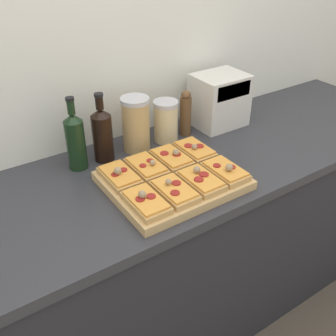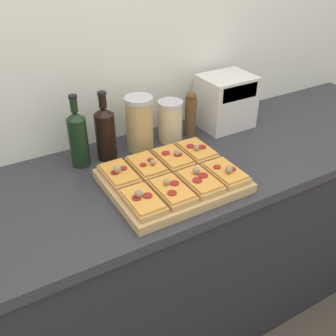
{
  "view_description": "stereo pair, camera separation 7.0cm",
  "coord_description": "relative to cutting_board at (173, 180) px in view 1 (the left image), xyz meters",
  "views": [
    {
      "loc": [
        -0.66,
        -0.73,
        1.68
      ],
      "look_at": [
        -0.01,
        0.24,
        0.94
      ],
      "focal_mm": 42.0,
      "sensor_mm": 36.0,
      "label": 1
    },
    {
      "loc": [
        -0.6,
        -0.77,
        1.68
      ],
      "look_at": [
        -0.01,
        0.24,
        0.94
      ],
      "focal_mm": 42.0,
      "sensor_mm": 36.0,
      "label": 2
    }
  ],
  "objects": [
    {
      "name": "wall_back",
      "position": [
        0.01,
        0.46,
        0.35
      ],
      "size": [
        6.0,
        0.06,
        2.5
      ],
      "color": "silver",
      "rests_on": "ground_plane"
    },
    {
      "name": "kitchen_counter",
      "position": [
        0.01,
        0.11,
        -0.46
      ],
      "size": [
        2.63,
        0.67,
        0.88
      ],
      "color": "#232328",
      "rests_on": "ground_plane"
    },
    {
      "name": "cutting_board",
      "position": [
        0.0,
        0.0,
        0.0
      ],
      "size": [
        0.45,
        0.38,
        0.03
      ],
      "primitive_type": "cube",
      "color": "tan",
      "rests_on": "kitchen_counter"
    },
    {
      "name": "pizza_slice_back_left",
      "position": [
        -0.16,
        0.09,
        0.03
      ],
      "size": [
        0.1,
        0.17,
        0.06
      ],
      "color": "tan",
      "rests_on": "cutting_board"
    },
    {
      "name": "pizza_slice_back_midleft",
      "position": [
        -0.05,
        0.09,
        0.03
      ],
      "size": [
        0.1,
        0.17,
        0.05
      ],
      "color": "tan",
      "rests_on": "cutting_board"
    },
    {
      "name": "pizza_slice_back_midright",
      "position": [
        0.05,
        0.09,
        0.03
      ],
      "size": [
        0.1,
        0.17,
        0.05
      ],
      "color": "tan",
      "rests_on": "cutting_board"
    },
    {
      "name": "pizza_slice_back_right",
      "position": [
        0.16,
        0.09,
        0.03
      ],
      "size": [
        0.1,
        0.17,
        0.05
      ],
      "color": "tan",
      "rests_on": "cutting_board"
    },
    {
      "name": "pizza_slice_front_left",
      "position": [
        -0.16,
        -0.09,
        0.03
      ],
      "size": [
        0.1,
        0.17,
        0.05
      ],
      "color": "tan",
      "rests_on": "cutting_board"
    },
    {
      "name": "pizza_slice_front_midleft",
      "position": [
        -0.05,
        -0.09,
        0.03
      ],
      "size": [
        0.1,
        0.17,
        0.05
      ],
      "color": "tan",
      "rests_on": "cutting_board"
    },
    {
      "name": "pizza_slice_front_midright",
      "position": [
        0.05,
        -0.09,
        0.03
      ],
      "size": [
        0.1,
        0.17,
        0.05
      ],
      "color": "tan",
      "rests_on": "cutting_board"
    },
    {
      "name": "pizza_slice_front_right",
      "position": [
        0.16,
        -0.09,
        0.03
      ],
      "size": [
        0.1,
        0.17,
        0.05
      ],
      "color": "tan",
      "rests_on": "cutting_board"
    },
    {
      "name": "olive_oil_bottle",
      "position": [
        -0.23,
        0.29,
        0.1
      ],
      "size": [
        0.07,
        0.07,
        0.28
      ],
      "color": "black",
      "rests_on": "kitchen_counter"
    },
    {
      "name": "wine_bottle",
      "position": [
        -0.12,
        0.29,
        0.1
      ],
      "size": [
        0.08,
        0.08,
        0.27
      ],
      "color": "black",
      "rests_on": "kitchen_counter"
    },
    {
      "name": "grain_jar_tall",
      "position": [
        0.02,
        0.29,
        0.1
      ],
      "size": [
        0.11,
        0.11,
        0.22
      ],
      "color": "tan",
      "rests_on": "kitchen_counter"
    },
    {
      "name": "grain_jar_short",
      "position": [
        0.16,
        0.29,
        0.07
      ],
      "size": [
        0.1,
        0.1,
        0.18
      ],
      "color": "beige",
      "rests_on": "kitchen_counter"
    },
    {
      "name": "pepper_mill",
      "position": [
        0.27,
        0.29,
        0.08
      ],
      "size": [
        0.05,
        0.05,
        0.2
      ],
      "color": "brown",
      "rests_on": "kitchen_counter"
    },
    {
      "name": "toaster_oven",
      "position": [
        0.45,
        0.29,
        0.1
      ],
      "size": [
        0.25,
        0.18,
        0.23
      ],
      "color": "beige",
      "rests_on": "kitchen_counter"
    }
  ]
}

